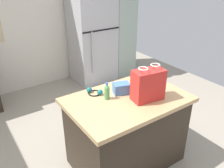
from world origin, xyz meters
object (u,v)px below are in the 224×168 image
object	(u,v)px
tall_cabinet	(119,27)
ear_defenders	(95,92)
shopping_bag	(148,85)
kitchen_island	(126,131)
bottle	(107,92)
small_box	(121,88)
refrigerator	(92,38)

from	to	relation	value
tall_cabinet	ear_defenders	distance (m)	2.74
tall_cabinet	shopping_bag	distance (m)	2.84
kitchen_island	bottle	bearing A→B (deg)	148.94
small_box	bottle	bearing A→B (deg)	-175.60
ear_defenders	tall_cabinet	bearing A→B (deg)	48.03
kitchen_island	refrigerator	distance (m)	2.54
tall_cabinet	small_box	world-z (taller)	tall_cabinet
refrigerator	tall_cabinet	xyz separation A→B (m)	(0.66, 0.00, 0.12)
kitchen_island	ear_defenders	world-z (taller)	ear_defenders
tall_cabinet	shopping_bag	xyz separation A→B (m)	(-1.42, -2.46, 0.04)
shopping_bag	tall_cabinet	bearing A→B (deg)	59.96
tall_cabinet	shopping_bag	world-z (taller)	tall_cabinet
kitchen_island	tall_cabinet	xyz separation A→B (m)	(1.59, 2.33, 0.57)
refrigerator	tall_cabinet	bearing A→B (deg)	0.02
refrigerator	bottle	distance (m)	2.48
kitchen_island	small_box	world-z (taller)	small_box
refrigerator	shopping_bag	distance (m)	2.58
ear_defenders	shopping_bag	bearing A→B (deg)	-46.59
small_box	bottle	distance (m)	0.21
kitchen_island	tall_cabinet	bearing A→B (deg)	55.74
shopping_bag	kitchen_island	bearing A→B (deg)	140.11
kitchen_island	shopping_bag	bearing A→B (deg)	-39.89
kitchen_island	bottle	xyz separation A→B (m)	(-0.19, 0.12, 0.53)
refrigerator	small_box	distance (m)	2.38
bottle	ear_defenders	world-z (taller)	bottle
refrigerator	bottle	bearing A→B (deg)	-116.78
bottle	refrigerator	bearing A→B (deg)	63.22
refrigerator	small_box	bearing A→B (deg)	-112.52
bottle	shopping_bag	bearing A→B (deg)	-35.32
refrigerator	small_box	xyz separation A→B (m)	(-0.91, -2.20, 0.05)
refrigerator	shopping_bag	xyz separation A→B (m)	(-0.76, -2.46, 0.16)
shopping_bag	bottle	distance (m)	0.44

